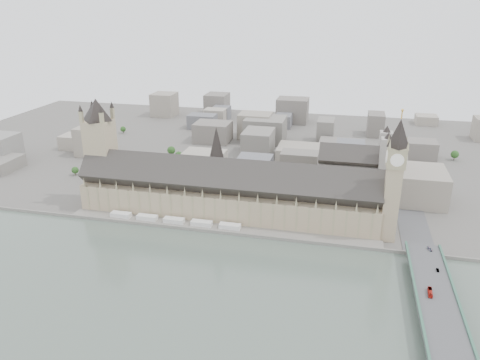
% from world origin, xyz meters
% --- Properties ---
extents(ground, '(900.00, 900.00, 0.00)m').
position_xyz_m(ground, '(0.00, 0.00, 0.00)').
color(ground, '#595651').
rests_on(ground, ground).
extents(river_thames, '(600.00, 600.00, 0.00)m').
position_xyz_m(river_thames, '(0.00, -165.00, 0.00)').
color(river_thames, '#4F5E54').
rests_on(river_thames, ground).
extents(embankment_wall, '(600.00, 1.50, 3.00)m').
position_xyz_m(embankment_wall, '(0.00, -15.00, 1.50)').
color(embankment_wall, slate).
rests_on(embankment_wall, ground).
extents(river_terrace, '(270.00, 15.00, 2.00)m').
position_xyz_m(river_terrace, '(0.00, -7.50, 1.00)').
color(river_terrace, slate).
rests_on(river_terrace, ground).
extents(terrace_tents, '(118.00, 7.00, 4.00)m').
position_xyz_m(terrace_tents, '(-40.00, -7.00, 4.00)').
color(terrace_tents, white).
rests_on(terrace_tents, river_terrace).
extents(palace_of_westminster, '(265.00, 40.73, 55.44)m').
position_xyz_m(palace_of_westminster, '(0.00, 19.70, 22.71)').
color(palace_of_westminster, tan).
rests_on(palace_of_westminster, ground).
extents(elizabeth_tower, '(17.00, 17.00, 107.50)m').
position_xyz_m(elizabeth_tower, '(138.00, 8.00, 58.09)').
color(elizabeth_tower, tan).
rests_on(elizabeth_tower, ground).
extents(victoria_tower, '(30.00, 30.00, 100.00)m').
position_xyz_m(victoria_tower, '(-122.00, 26.00, 55.20)').
color(victoria_tower, tan).
rests_on(victoria_tower, ground).
extents(central_tower, '(13.00, 13.00, 48.00)m').
position_xyz_m(central_tower, '(-10.00, 26.00, 57.92)').
color(central_tower, gray).
rests_on(central_tower, ground).
extents(westminster_bridge, '(25.00, 325.00, 10.25)m').
position_xyz_m(westminster_bridge, '(162.00, -87.50, 5.12)').
color(westminster_bridge, '#474749').
rests_on(westminster_bridge, ground).
extents(bridge_parapets, '(25.00, 235.00, 1.15)m').
position_xyz_m(bridge_parapets, '(162.00, -132.00, 10.82)').
color(bridge_parapets, '#386651').
rests_on(bridge_parapets, westminster_bridge).
extents(westminster_abbey, '(68.00, 36.00, 64.00)m').
position_xyz_m(westminster_abbey, '(110.92, 95.00, 25.08)').
color(westminster_abbey, '#A29A92').
rests_on(westminster_abbey, ground).
extents(city_skyline_inland, '(720.00, 360.00, 38.00)m').
position_xyz_m(city_skyline_inland, '(0.00, 245.00, 19.00)').
color(city_skyline_inland, gray).
rests_on(city_skyline_inland, ground).
extents(park_trees, '(110.00, 30.00, 15.00)m').
position_xyz_m(park_trees, '(-10.00, 60.00, 7.50)').
color(park_trees, '#173F16').
rests_on(park_trees, ground).
extents(red_bus_north, '(3.05, 10.31, 2.83)m').
position_xyz_m(red_bus_north, '(158.24, -81.61, 11.67)').
color(red_bus_north, red).
rests_on(red_bus_north, westminster_bridge).
extents(car_silver, '(1.52, 4.09, 1.34)m').
position_xyz_m(car_silver, '(167.24, -51.85, 10.92)').
color(car_silver, gray).
rests_on(car_silver, westminster_bridge).
extents(car_approach, '(3.83, 5.83, 1.57)m').
position_xyz_m(car_approach, '(165.99, -22.88, 11.04)').
color(car_approach, gray).
rests_on(car_approach, westminster_bridge).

